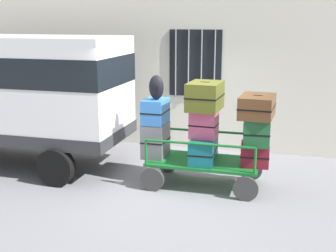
{
  "coord_description": "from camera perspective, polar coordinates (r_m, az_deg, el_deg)",
  "views": [
    {
      "loc": [
        1.87,
        -7.34,
        2.97
      ],
      "look_at": [
        -0.16,
        0.05,
        1.08
      ],
      "focal_mm": 46.36,
      "sensor_mm": 36.0,
      "label": 1
    }
  ],
  "objects": [
    {
      "name": "suitcase_midleft_middle",
      "position": [
        7.7,
        4.73,
        0.22
      ],
      "size": [
        0.49,
        0.4,
        0.5
      ],
      "color": "#CC4C72",
      "rests_on": "suitcase_midleft_bottom"
    },
    {
      "name": "building_wall",
      "position": [
        10.05,
        4.74,
        11.11
      ],
      "size": [
        12.0,
        0.38,
        5.0
      ],
      "color": "silver",
      "rests_on": "ground"
    },
    {
      "name": "luggage_cart",
      "position": [
        7.95,
        4.67,
        -5.21
      ],
      "size": [
        2.06,
        1.07,
        0.48
      ],
      "color": "#146023",
      "rests_on": "ground"
    },
    {
      "name": "suitcase_center_top",
      "position": [
        7.54,
        11.64,
        2.54
      ],
      "size": [
        0.61,
        0.83,
        0.38
      ],
      "color": "brown",
      "rests_on": "suitcase_center_middle"
    },
    {
      "name": "cart_railing",
      "position": [
        7.81,
        4.73,
        -1.97
      ],
      "size": [
        1.94,
        0.94,
        0.46
      ],
      "color": "#146023",
      "rests_on": "luggage_cart"
    },
    {
      "name": "backpack",
      "position": [
        7.76,
        -1.55,
        5.09
      ],
      "size": [
        0.27,
        0.22,
        0.44
      ],
      "color": "black",
      "rests_on": "suitcase_left_middle"
    },
    {
      "name": "suitcase_left_middle",
      "position": [
        7.91,
        -1.67,
        1.96
      ],
      "size": [
        0.41,
        0.58,
        0.45
      ],
      "color": "#3372C6",
      "rests_on": "suitcase_left_bottom"
    },
    {
      "name": "van",
      "position": [
        9.48,
        -20.57,
        4.9
      ],
      "size": [
        4.97,
        1.98,
        2.65
      ],
      "color": "white",
      "rests_on": "ground"
    },
    {
      "name": "suitcase_midleft_top",
      "position": [
        7.64,
        4.88,
        3.95
      ],
      "size": [
        0.6,
        0.77,
        0.5
      ],
      "color": "#4C5119",
      "rests_on": "suitcase_midleft_middle"
    },
    {
      "name": "suitcase_left_bottom",
      "position": [
        8.04,
        -1.65,
        -1.85
      ],
      "size": [
        0.43,
        0.57,
        0.64
      ],
      "color": "slate",
      "rests_on": "luggage_cart"
    },
    {
      "name": "suitcase_center_bottom",
      "position": [
        7.74,
        11.34,
        -3.66
      ],
      "size": [
        0.52,
        0.5,
        0.4
      ],
      "color": "maroon",
      "rests_on": "luggage_cart"
    },
    {
      "name": "suitcase_midleft_bottom",
      "position": [
        7.83,
        4.69,
        -3.09
      ],
      "size": [
        0.48,
        0.88,
        0.43
      ],
      "color": "#0F5960",
      "rests_on": "luggage_cart"
    },
    {
      "name": "ground_plane",
      "position": [
        8.13,
        1.03,
        -7.56
      ],
      "size": [
        40.0,
        40.0,
        0.0
      ],
      "primitive_type": "plane",
      "color": "gray"
    },
    {
      "name": "suitcase_center_middle",
      "position": [
        7.66,
        11.51,
        -0.51
      ],
      "size": [
        0.52,
        0.82,
        0.46
      ],
      "color": "#194C28",
      "rests_on": "suitcase_center_bottom"
    }
  ]
}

